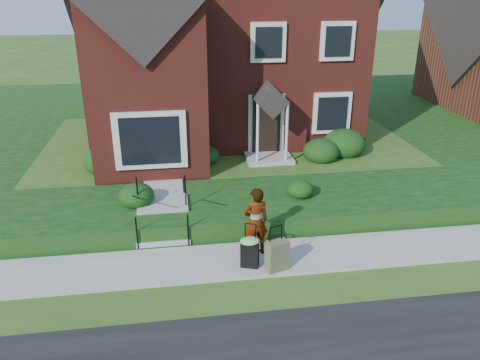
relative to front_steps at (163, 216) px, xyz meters
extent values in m
plane|color=#2D5119|center=(2.50, -1.84, -0.47)|extent=(120.00, 120.00, 0.00)
cube|color=#9E9B93|center=(2.50, -1.84, -0.43)|extent=(60.00, 1.60, 0.08)
cube|color=#11330E|center=(6.50, 9.06, -0.17)|extent=(44.00, 20.00, 0.60)
cube|color=#9E9B93|center=(0.00, 3.16, 0.16)|extent=(1.20, 6.00, 0.06)
cube|color=maroon|center=(2.50, 8.16, 2.83)|extent=(10.00, 8.00, 5.40)
cube|color=maroon|center=(-0.30, 3.36, 2.83)|extent=(3.60, 2.40, 5.40)
cube|color=silver|center=(-0.30, 2.21, 1.53)|extent=(2.20, 0.30, 1.80)
cube|color=black|center=(3.70, 4.10, 1.18)|extent=(1.00, 0.12, 2.10)
cube|color=black|center=(6.10, 4.11, 1.63)|extent=(1.40, 0.10, 1.50)
cube|color=#9E9B93|center=(0.00, -0.84, -0.32)|extent=(1.40, 0.30, 0.15)
cube|color=#9E9B93|center=(0.00, -0.54, -0.17)|extent=(1.40, 0.30, 0.15)
cube|color=#9E9B93|center=(0.00, -0.24, -0.02)|extent=(1.40, 0.30, 0.15)
cube|color=#9E9B93|center=(0.00, 0.06, 0.13)|extent=(1.40, 0.30, 0.15)
cube|color=#9E9B93|center=(0.00, 0.61, 0.13)|extent=(1.40, 0.80, 0.15)
cylinder|color=black|center=(-0.65, -0.99, 0.06)|extent=(0.04, 0.04, 0.90)
cylinder|color=black|center=(-0.65, 0.21, 0.66)|extent=(0.04, 0.04, 0.90)
cylinder|color=black|center=(0.65, -0.99, 0.06)|extent=(0.04, 0.04, 0.90)
cylinder|color=black|center=(0.65, 0.21, 0.66)|extent=(0.04, 0.04, 0.90)
ellipsoid|color=#123810|center=(-1.89, 3.35, 0.62)|extent=(1.42, 1.42, 0.99)
ellipsoid|color=#123810|center=(1.44, 3.64, 0.47)|extent=(1.00, 1.00, 0.70)
ellipsoid|color=#123810|center=(5.52, 3.31, 0.57)|extent=(1.26, 1.26, 0.88)
ellipsoid|color=#123810|center=(6.54, 3.79, 0.66)|extent=(1.54, 1.54, 1.08)
ellipsoid|color=#123810|center=(-0.72, 0.60, 0.47)|extent=(0.99, 0.99, 0.70)
ellipsoid|color=#123810|center=(4.02, 0.49, 0.40)|extent=(0.78, 0.78, 0.55)
imported|color=#999999|center=(2.30, -1.63, 0.50)|extent=(0.71, 0.52, 1.80)
cube|color=black|center=(2.06, -2.20, -0.08)|extent=(0.48, 0.36, 0.64)
cylinder|color=black|center=(2.06, -2.20, 0.72)|extent=(0.25, 0.11, 0.03)
cylinder|color=black|center=(1.94, -2.20, 0.48)|extent=(0.02, 0.02, 0.48)
cylinder|color=black|center=(2.19, -2.20, 0.48)|extent=(0.02, 0.02, 0.48)
cylinder|color=black|center=(1.91, -2.20, -0.36)|extent=(0.06, 0.07, 0.06)
cylinder|color=black|center=(2.21, -2.20, -0.36)|extent=(0.06, 0.07, 0.06)
ellipsoid|color=#93BB6B|center=(2.06, -2.20, 0.32)|extent=(0.57, 0.52, 0.15)
cube|color=brown|center=(2.68, -2.43, -0.02)|extent=(0.59, 0.44, 0.75)
cylinder|color=black|center=(2.68, -2.43, 0.72)|extent=(0.31, 0.12, 0.03)
cylinder|color=black|center=(2.52, -2.43, 0.54)|extent=(0.02, 0.02, 0.37)
cylinder|color=black|center=(2.84, -2.43, 0.54)|extent=(0.02, 0.02, 0.37)
cylinder|color=black|center=(2.50, -2.43, -0.36)|extent=(0.06, 0.07, 0.06)
cylinder|color=black|center=(2.86, -2.43, -0.36)|extent=(0.06, 0.07, 0.06)
camera|label=1|loc=(0.44, -11.70, 5.91)|focal=35.00mm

